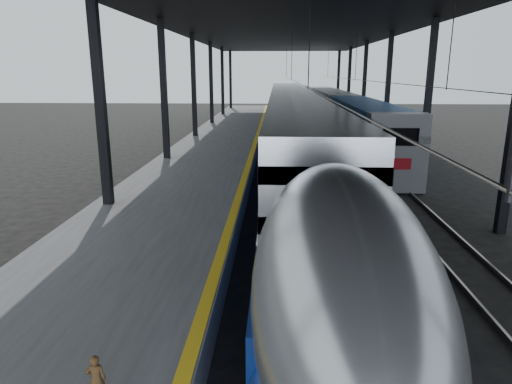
{
  "coord_description": "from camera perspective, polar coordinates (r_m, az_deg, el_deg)",
  "views": [
    {
      "loc": [
        0.85,
        -12.21,
        6.07
      ],
      "look_at": [
        0.16,
        3.21,
        2.0
      ],
      "focal_mm": 32.0,
      "sensor_mm": 36.0,
      "label": 1
    }
  ],
  "objects": [
    {
      "name": "child",
      "position": [
        8.09,
        -19.35,
        -21.23
      ],
      "size": [
        0.34,
        0.25,
        0.85
      ],
      "primitive_type": "imported",
      "rotation": [
        0.0,
        0.0,
        3.3
      ],
      "color": "#4B3219",
      "rests_on": "platform"
    },
    {
      "name": "tgv_train",
      "position": [
        35.15,
        4.45,
        8.35
      ],
      "size": [
        3.23,
        65.2,
        4.63
      ],
      "color": "#B0B2B7",
      "rests_on": "ground"
    },
    {
      "name": "yellow_strip",
      "position": [
        32.64,
        -0.21,
        5.84
      ],
      "size": [
        0.3,
        80.0,
        0.01
      ],
      "primitive_type": "cube",
      "color": "yellow",
      "rests_on": "platform"
    },
    {
      "name": "canopy",
      "position": [
        32.37,
        4.67,
        20.12
      ],
      "size": [
        18.0,
        75.0,
        9.47
      ],
      "color": "black",
      "rests_on": "ground"
    },
    {
      "name": "rails",
      "position": [
        32.97,
        8.88,
        4.12
      ],
      "size": [
        6.52,
        80.0,
        0.16
      ],
      "color": "slate",
      "rests_on": "ground"
    },
    {
      "name": "second_train",
      "position": [
        50.59,
        9.66,
        10.03
      ],
      "size": [
        2.97,
        56.05,
        4.09
      ],
      "color": "#15498D",
      "rests_on": "ground"
    },
    {
      "name": "ground",
      "position": [
        13.66,
        -1.31,
        -11.61
      ],
      "size": [
        160.0,
        160.0,
        0.0
      ],
      "primitive_type": "plane",
      "color": "black",
      "rests_on": "ground"
    },
    {
      "name": "platform",
      "position": [
        32.98,
        -5.1,
        4.99
      ],
      "size": [
        6.0,
        80.0,
        1.0
      ],
      "primitive_type": "cube",
      "color": "#4C4C4F",
      "rests_on": "ground"
    }
  ]
}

